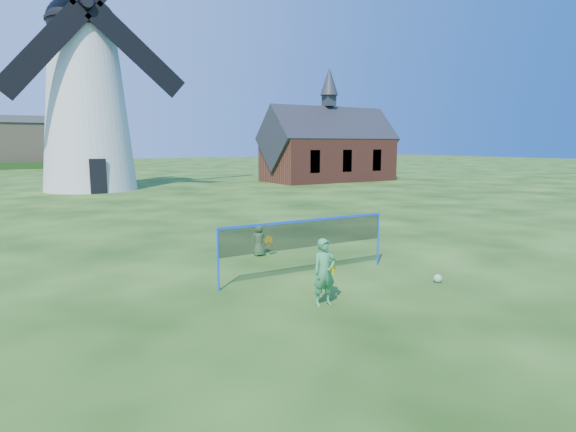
{
  "coord_description": "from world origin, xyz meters",
  "views": [
    {
      "loc": [
        -6.68,
        -11.2,
        3.53
      ],
      "look_at": [
        0.2,
        0.5,
        1.5
      ],
      "focal_mm": 30.27,
      "sensor_mm": 36.0,
      "label": 1
    }
  ],
  "objects_px": {
    "chapel": "(328,149)",
    "play_ball": "(438,278)",
    "windmill": "(86,95)",
    "badminton_net": "(306,235)",
    "player_boy": "(259,240)",
    "player_girl": "(324,272)"
  },
  "relations": [
    {
      "from": "chapel",
      "to": "play_ball",
      "type": "distance_m",
      "value": 34.73
    },
    {
      "from": "windmill",
      "to": "badminton_net",
      "type": "relative_size",
      "value": 3.93
    },
    {
      "from": "windmill",
      "to": "badminton_net",
      "type": "xyz_separation_m",
      "value": [
        0.98,
        -29.08,
        -5.98
      ]
    },
    {
      "from": "badminton_net",
      "to": "play_ball",
      "type": "relative_size",
      "value": 22.95
    },
    {
      "from": "chapel",
      "to": "player_boy",
      "type": "bearing_deg",
      "value": -129.05
    },
    {
      "from": "play_ball",
      "to": "windmill",
      "type": "bearing_deg",
      "value": 96.54
    },
    {
      "from": "player_boy",
      "to": "player_girl",
      "type": "bearing_deg",
      "value": 89.47
    },
    {
      "from": "windmill",
      "to": "player_girl",
      "type": "xyz_separation_m",
      "value": [
        0.09,
        -31.24,
        -6.38
      ]
    },
    {
      "from": "player_girl",
      "to": "player_boy",
      "type": "xyz_separation_m",
      "value": [
        0.93,
        4.97,
        -0.23
      ]
    },
    {
      "from": "windmill",
      "to": "chapel",
      "type": "distance_m",
      "value": 21.6
    },
    {
      "from": "windmill",
      "to": "player_girl",
      "type": "bearing_deg",
      "value": -89.84
    },
    {
      "from": "chapel",
      "to": "player_girl",
      "type": "height_order",
      "value": "chapel"
    },
    {
      "from": "chapel",
      "to": "player_girl",
      "type": "xyz_separation_m",
      "value": [
        -21.06,
        -29.78,
        -2.24
      ]
    },
    {
      "from": "player_girl",
      "to": "play_ball",
      "type": "bearing_deg",
      "value": 4.14
    },
    {
      "from": "play_ball",
      "to": "chapel",
      "type": "bearing_deg",
      "value": 59.51
    },
    {
      "from": "play_ball",
      "to": "badminton_net",
      "type": "bearing_deg",
      "value": 139.77
    },
    {
      "from": "windmill",
      "to": "chapel",
      "type": "bearing_deg",
      "value": -3.96
    },
    {
      "from": "player_girl",
      "to": "play_ball",
      "type": "distance_m",
      "value": 3.56
    },
    {
      "from": "player_girl",
      "to": "windmill",
      "type": "bearing_deg",
      "value": 95.05
    },
    {
      "from": "chapel",
      "to": "player_boy",
      "type": "height_order",
      "value": "chapel"
    },
    {
      "from": "badminton_net",
      "to": "player_girl",
      "type": "bearing_deg",
      "value": -112.5
    },
    {
      "from": "chapel",
      "to": "player_boy",
      "type": "xyz_separation_m",
      "value": [
        -20.13,
        -24.81,
        -2.48
      ]
    }
  ]
}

